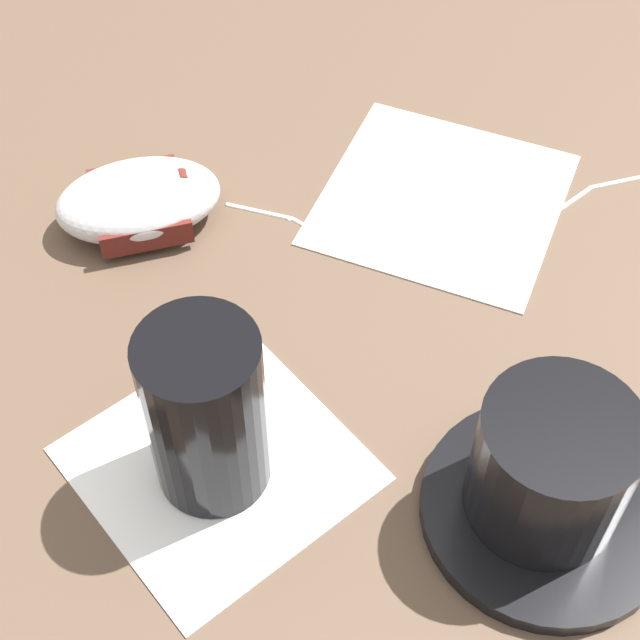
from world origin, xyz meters
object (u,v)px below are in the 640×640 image
(computer_mouse, at_px, (139,200))
(coffee_cup, at_px, (556,464))
(drinking_glass, at_px, (206,413))
(saucer, at_px, (545,510))

(computer_mouse, bearing_deg, coffee_cup, 36.17)
(coffee_cup, bearing_deg, drinking_glass, -109.39)
(drinking_glass, bearing_deg, coffee_cup, 70.61)
(saucer, distance_m, drinking_glass, 0.19)
(saucer, height_order, computer_mouse, computer_mouse)
(computer_mouse, distance_m, drinking_glass, 0.21)
(coffee_cup, relative_size, drinking_glass, 1.02)
(saucer, height_order, drinking_glass, drinking_glass)
(coffee_cup, bearing_deg, computer_mouse, -143.83)
(coffee_cup, xyz_separation_m, computer_mouse, (-0.26, -0.19, -0.03))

